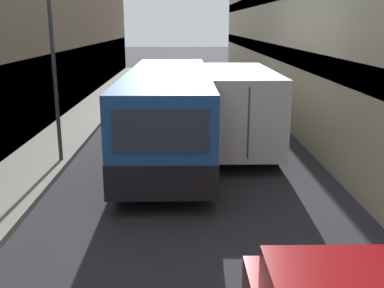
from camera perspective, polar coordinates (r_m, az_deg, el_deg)
ground_plane at (r=15.29m, az=-0.80°, el=-1.39°), size 150.00×150.00×0.00m
sidewalk_left at (r=15.98m, az=-18.05°, el=-1.13°), size 2.07×60.00×0.16m
bus at (r=14.88m, az=-3.00°, el=4.15°), size 2.61×10.27×2.84m
box_truck at (r=16.53m, az=5.29°, el=5.31°), size 2.37×8.16×2.81m
panel_van at (r=26.76m, az=-4.47°, el=8.13°), size 1.99×4.55×2.04m
street_lamp at (r=14.23m, az=-17.73°, el=16.87°), size 0.36×0.80×6.92m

